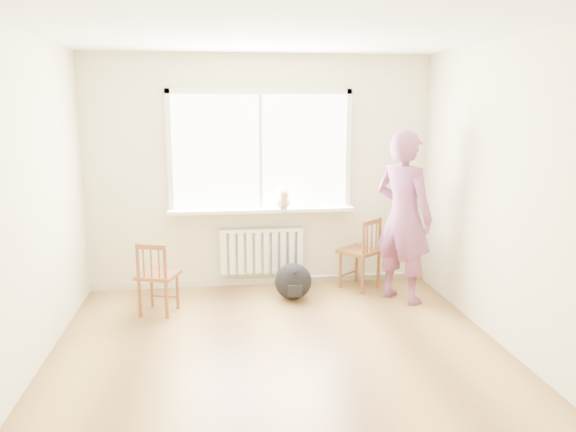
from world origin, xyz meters
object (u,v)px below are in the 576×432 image
object	(u,v)px
chair_left	(156,278)
person	(403,217)
backpack	(293,281)
cat	(283,200)
chair_right	(363,253)

from	to	relation	value
chair_left	person	bearing A→B (deg)	-159.40
person	backpack	world-z (taller)	person
person	backpack	size ratio (longest dim) A/B	4.55
chair_left	person	distance (m)	2.69
person	cat	xyz separation A→B (m)	(-1.24, 0.57, 0.12)
chair_right	backpack	size ratio (longest dim) A/B	2.06
chair_left	cat	size ratio (longest dim) A/B	1.94
chair_left	person	size ratio (longest dim) A/B	0.41
chair_left	chair_right	xyz separation A→B (m)	(2.31, 0.53, 0.04)
backpack	chair_left	bearing A→B (deg)	-169.44
chair_left	person	world-z (taller)	person
person	backpack	distance (m)	1.40
chair_left	backpack	world-z (taller)	chair_left
chair_left	chair_right	distance (m)	2.38
chair_right	backpack	distance (m)	0.93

